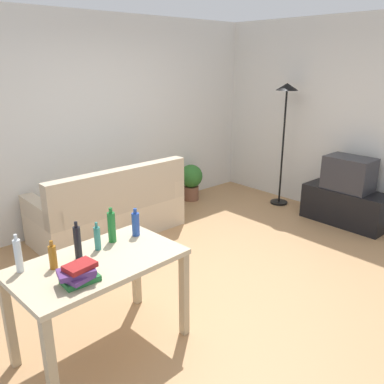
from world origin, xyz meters
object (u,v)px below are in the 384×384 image
at_px(potted_plant, 191,180).
at_px(bottle_amber, 53,257).
at_px(tv, 349,174).
at_px(bottle_clear, 18,255).
at_px(bottle_green, 112,227).
at_px(desk, 99,274).
at_px(book_stack, 79,274).
at_px(bottle_dark, 78,242).
at_px(tv_stand, 345,206).
at_px(bottle_blue, 136,224).
at_px(couch, 110,212).
at_px(torchiere_lamp, 285,111).
at_px(bottle_tall, 97,238).

height_order(potted_plant, bottle_amber, bottle_amber).
bearing_deg(potted_plant, tv, -66.88).
bearing_deg(bottle_clear, bottle_green, -0.97).
distance_m(desk, book_stack, 0.35).
height_order(bottle_clear, bottle_dark, bottle_dark).
height_order(bottle_dark, book_stack, bottle_dark).
bearing_deg(bottle_clear, tv_stand, -2.78).
bearing_deg(tv_stand, bottle_blue, 87.13).
xyz_separation_m(potted_plant, bottle_blue, (-2.37, -1.95, 0.53)).
height_order(desk, bottle_green, bottle_green).
xyz_separation_m(couch, tv, (2.55, -1.80, 0.39)).
bearing_deg(bottle_blue, torchiere_lamp, 15.42).
bearing_deg(bottle_dark, desk, -52.77).
height_order(tv, bottle_blue, bottle_blue).
bearing_deg(bottle_amber, bottle_dark, 4.27).
bearing_deg(couch, tv, 144.84).
relative_size(desk, bottle_green, 4.37).
distance_m(torchiere_lamp, bottle_tall, 3.78).
bearing_deg(potted_plant, bottle_green, -143.28).
relative_size(couch, bottle_tall, 8.35).
relative_size(desk, bottle_amber, 5.98).
height_order(couch, bottle_clear, bottle_clear).
xyz_separation_m(couch, book_stack, (-1.41, -2.00, 0.52)).
distance_m(bottle_green, book_stack, 0.63).
distance_m(bottle_clear, bottle_dark, 0.39).
relative_size(potted_plant, bottle_dark, 1.99).
bearing_deg(tv_stand, torchiere_lamp, 0.00).
bearing_deg(bottle_green, bottle_clear, 179.03).
xyz_separation_m(bottle_clear, bottle_dark, (0.38, -0.10, 0.01)).
bearing_deg(bottle_clear, tv, -2.78).
bearing_deg(bottle_green, bottle_dark, -165.82).
height_order(torchiere_lamp, bottle_dark, torchiere_lamp).
height_order(bottle_green, book_stack, bottle_green).
relative_size(bottle_dark, bottle_tall, 1.30).
xyz_separation_m(tv_stand, bottle_tall, (-3.62, 0.14, 0.62)).
height_order(tv, potted_plant, tv).
height_order(bottle_clear, bottle_amber, bottle_clear).
distance_m(tv_stand, book_stack, 4.00).
relative_size(torchiere_lamp, bottle_dark, 6.32).
height_order(tv_stand, tv, tv).
relative_size(bottle_clear, bottle_dark, 0.96).
height_order(bottle_amber, book_stack, bottle_amber).
bearing_deg(couch, potted_plant, -169.27).
relative_size(tv, desk, 0.49).
bearing_deg(bottle_amber, tv, -1.33).
bearing_deg(book_stack, couch, 54.78).
bearing_deg(bottle_clear, couch, 44.26).
xyz_separation_m(bottle_amber, bottle_green, (0.53, 0.10, 0.04)).
bearing_deg(book_stack, tv, 2.87).
xyz_separation_m(torchiere_lamp, bottle_dark, (-3.80, -0.96, -0.53)).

